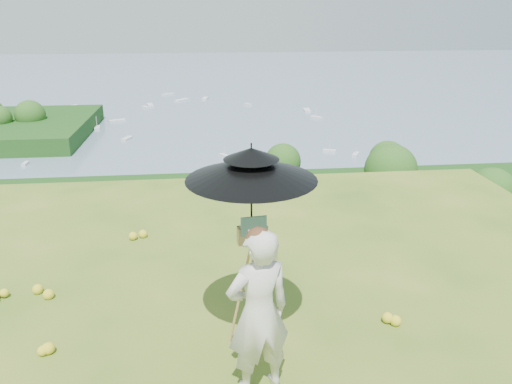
{
  "coord_description": "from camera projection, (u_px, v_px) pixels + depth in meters",
  "views": [
    {
      "loc": [
        0.88,
        -3.45,
        3.5
      ],
      "look_at": [
        1.62,
        3.46,
        0.94
      ],
      "focal_mm": 35.0,
      "sensor_mm": 36.0,
      "label": 1
    }
  ],
  "objects": [
    {
      "name": "forest_slope",
      "position": [
        204.0,
        375.0,
        47.04
      ],
      "size": [
        140.0,
        56.0,
        22.0
      ],
      "primitive_type": "cube",
      "color": "#163A0F",
      "rests_on": "bay_water"
    },
    {
      "name": "shoreline_tier",
      "position": [
        203.0,
        250.0,
        86.78
      ],
      "size": [
        170.0,
        28.0,
        8.0
      ],
      "primitive_type": "cube",
      "color": "#716B5A",
      "rests_on": "bay_water"
    },
    {
      "name": "bay_water",
      "position": [
        201.0,
        91.0,
        239.98
      ],
      "size": [
        700.0,
        700.0,
        0.0
      ],
      "primitive_type": "plane",
      "color": "slate",
      "rests_on": "ground"
    },
    {
      "name": "slope_trees",
      "position": [
        198.0,
        241.0,
        42.19
      ],
      "size": [
        110.0,
        50.0,
        6.0
      ],
      "primitive_type": null,
      "color": "#1D4F17",
      "rests_on": "forest_slope"
    },
    {
      "name": "harbor_town",
      "position": [
        202.0,
        215.0,
        84.52
      ],
      "size": [
        110.0,
        22.0,
        5.0
      ],
      "primitive_type": null,
      "color": "silver",
      "rests_on": "shoreline_tier"
    },
    {
      "name": "moored_boats",
      "position": [
        163.0,
        128.0,
        164.94
      ],
      "size": [
        140.0,
        140.0,
        0.7
      ],
      "primitive_type": null,
      "color": "silver",
      "rests_on": "bay_water"
    },
    {
      "name": "painter",
      "position": [
        258.0,
        313.0,
        4.61
      ],
      "size": [
        0.71,
        0.57,
        1.71
      ],
      "primitive_type": "imported",
      "rotation": [
        0.0,
        0.0,
        3.43
      ],
      "color": "beige",
      "rests_on": "ground"
    },
    {
      "name": "field_easel",
      "position": [
        253.0,
        284.0,
        5.2
      ],
      "size": [
        0.68,
        0.68,
        1.59
      ],
      "primitive_type": null,
      "rotation": [
        0.0,
        0.0,
        0.14
      ],
      "color": "#AF7F49",
      "rests_on": "ground"
    },
    {
      "name": "sun_umbrella",
      "position": [
        251.0,
        193.0,
        4.88
      ],
      "size": [
        1.47,
        1.47,
        1.0
      ],
      "primitive_type": null,
      "rotation": [
        0.0,
        0.0,
        0.15
      ],
      "color": "black",
      "rests_on": "field_easel"
    },
    {
      "name": "painter_cap",
      "position": [
        259.0,
        234.0,
        4.33
      ],
      "size": [
        0.25,
        0.29,
        0.1
      ],
      "primitive_type": null,
      "rotation": [
        0.0,
        0.0,
        0.17
      ],
      "color": "#D37479",
      "rests_on": "painter"
    }
  ]
}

